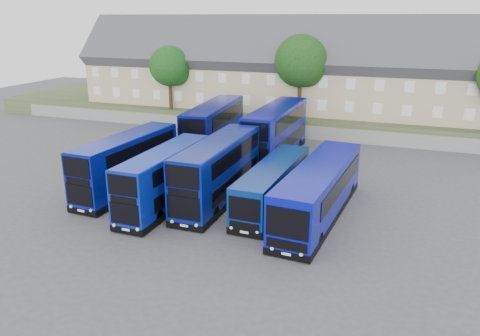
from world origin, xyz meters
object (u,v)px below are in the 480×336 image
object	(u,v)px
coach_east_a	(273,186)
tree_west	(171,68)
dd_front_left	(127,165)
tree_mid	(302,63)
dd_front_mid	(165,180)

from	to	relation	value
coach_east_a	tree_west	distance (m)	28.88
dd_front_left	tree_mid	bearing A→B (deg)	72.73
dd_front_mid	coach_east_a	xyz separation A→B (m)	(7.11, 2.67, -0.50)
dd_front_mid	coach_east_a	bearing A→B (deg)	21.16
tree_west	tree_mid	size ratio (longest dim) A/B	0.83
dd_front_left	tree_west	world-z (taller)	tree_west
tree_west	tree_mid	distance (m)	16.04
coach_east_a	tree_mid	world-z (taller)	tree_mid
dd_front_left	coach_east_a	world-z (taller)	dd_front_left
dd_front_mid	tree_mid	xyz separation A→B (m)	(4.03, 24.12, 6.06)
tree_mid	dd_front_left	bearing A→B (deg)	-110.40
dd_front_left	dd_front_mid	distance (m)	4.63
dd_front_left	tree_west	xyz separation A→B (m)	(-7.69, 21.85, 4.94)
dd_front_left	tree_mid	world-z (taller)	tree_mid
dd_front_mid	dd_front_left	bearing A→B (deg)	158.17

